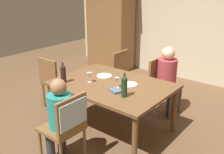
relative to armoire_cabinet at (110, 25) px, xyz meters
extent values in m
plane|color=brown|center=(1.93, -2.34, -1.10)|extent=(10.00, 10.00, 0.00)
cube|color=beige|center=(1.93, 0.45, 0.25)|extent=(6.40, 0.12, 2.70)
cube|color=brown|center=(0.00, 0.00, -0.05)|extent=(1.10, 0.56, 2.10)
cube|color=brown|center=(1.93, -2.34, -0.38)|extent=(1.65, 1.18, 0.04)
cylinder|color=brown|center=(1.17, -2.86, -0.75)|extent=(0.07, 0.07, 0.69)
cylinder|color=brown|center=(2.68, -2.86, -0.75)|extent=(0.07, 0.07, 0.69)
cylinder|color=brown|center=(1.17, -1.82, -0.75)|extent=(0.07, 0.07, 0.69)
cylinder|color=brown|center=(2.68, -1.82, -0.75)|extent=(0.07, 0.07, 0.69)
cylinder|color=brown|center=(2.49, -1.18, -0.88)|extent=(0.04, 0.04, 0.44)
cylinder|color=brown|center=(2.49, -1.56, -0.88)|extent=(0.04, 0.04, 0.44)
cylinder|color=brown|center=(2.11, -1.18, -0.88)|extent=(0.04, 0.04, 0.44)
cylinder|color=brown|center=(2.11, -1.56, -0.88)|extent=(0.04, 0.04, 0.44)
cube|color=brown|center=(2.30, -1.37, -0.64)|extent=(0.44, 0.44, 0.04)
cube|color=brown|center=(2.10, -1.37, -0.40)|extent=(0.04, 0.44, 0.44)
cylinder|color=brown|center=(1.74, -3.50, -0.88)|extent=(0.04, 0.04, 0.44)
cylinder|color=brown|center=(1.74, -3.12, -0.88)|extent=(0.04, 0.04, 0.44)
cylinder|color=brown|center=(2.12, -3.12, -0.88)|extent=(0.04, 0.04, 0.44)
cube|color=brown|center=(1.93, -3.31, -0.64)|extent=(0.44, 0.44, 0.04)
cube|color=brown|center=(2.13, -3.31, -0.40)|extent=(0.04, 0.44, 0.44)
cube|color=#ADC6D6|center=(2.13, -3.31, -0.38)|extent=(0.07, 0.40, 0.31)
cylinder|color=brown|center=(1.74, -1.18, -0.88)|extent=(0.04, 0.04, 0.44)
cylinder|color=brown|center=(1.74, -1.56, -0.88)|extent=(0.04, 0.04, 0.44)
cylinder|color=brown|center=(1.36, -1.18, -0.88)|extent=(0.04, 0.04, 0.44)
cylinder|color=brown|center=(1.36, -1.56, -0.88)|extent=(0.04, 0.04, 0.44)
cube|color=brown|center=(1.55, -1.37, -0.64)|extent=(0.44, 0.44, 0.04)
cube|color=brown|center=(1.35, -1.37, -0.40)|extent=(0.04, 0.44, 0.44)
cylinder|color=brown|center=(0.53, -2.15, -0.88)|extent=(0.04, 0.04, 0.44)
cylinder|color=brown|center=(0.91, -2.15, -0.88)|extent=(0.04, 0.04, 0.44)
cylinder|color=brown|center=(0.53, -2.53, -0.88)|extent=(0.04, 0.04, 0.44)
cylinder|color=brown|center=(0.91, -2.53, -0.88)|extent=(0.04, 0.04, 0.44)
cube|color=brown|center=(0.72, -2.34, -0.64)|extent=(0.44, 0.44, 0.04)
cube|color=brown|center=(0.72, -2.54, -0.40)|extent=(0.44, 0.04, 0.44)
cylinder|color=#33333D|center=(2.45, -1.28, -0.87)|extent=(0.11, 0.11, 0.46)
cylinder|color=#33333D|center=(2.45, -1.46, -0.87)|extent=(0.11, 0.11, 0.46)
cylinder|color=#9E383D|center=(2.30, -1.37, -0.40)|extent=(0.31, 0.31, 0.48)
sphere|color=beige|center=(2.30, -1.37, -0.05)|extent=(0.21, 0.21, 0.21)
cylinder|color=#33333D|center=(1.79, -3.40, -0.87)|extent=(0.10, 0.10, 0.46)
cylinder|color=#33333D|center=(1.79, -3.22, -0.87)|extent=(0.10, 0.10, 0.46)
cylinder|color=teal|center=(1.93, -3.31, -0.42)|extent=(0.29, 0.29, 0.44)
sphere|color=#996B4C|center=(1.93, -3.31, -0.10)|extent=(0.19, 0.19, 0.19)
cylinder|color=#19381E|center=(2.33, -2.59, -0.25)|extent=(0.08, 0.08, 0.22)
sphere|color=#19381E|center=(2.33, -2.59, -0.13)|extent=(0.08, 0.08, 0.08)
cylinder|color=#19381E|center=(2.33, -2.59, -0.08)|extent=(0.03, 0.03, 0.08)
cylinder|color=black|center=(1.35, -2.74, -0.26)|extent=(0.08, 0.08, 0.21)
sphere|color=black|center=(1.35, -2.74, -0.14)|extent=(0.08, 0.08, 0.08)
cylinder|color=black|center=(1.35, -2.74, -0.10)|extent=(0.03, 0.03, 0.07)
cylinder|color=silver|center=(2.07, -2.42, -0.36)|extent=(0.06, 0.06, 0.00)
cylinder|color=silver|center=(2.07, -2.42, -0.32)|extent=(0.01, 0.01, 0.07)
cone|color=silver|center=(2.07, -2.42, -0.25)|extent=(0.07, 0.07, 0.07)
cylinder|color=silver|center=(1.64, -2.50, -0.36)|extent=(0.06, 0.06, 0.00)
cylinder|color=silver|center=(1.64, -2.50, -0.32)|extent=(0.01, 0.01, 0.07)
cone|color=silver|center=(1.64, -2.50, -0.25)|extent=(0.07, 0.07, 0.07)
cylinder|color=white|center=(1.65, -2.17, -0.36)|extent=(0.24, 0.24, 0.01)
cylinder|color=silver|center=(2.15, -2.23, -0.36)|extent=(0.23, 0.23, 0.01)
cube|color=#4C5B75|center=(2.15, -2.54, -0.35)|extent=(0.19, 0.17, 0.03)
cube|color=brown|center=(0.72, -1.99, -0.99)|extent=(0.29, 0.16, 0.22)
camera|label=1|loc=(4.09, -5.03, 1.01)|focal=41.47mm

